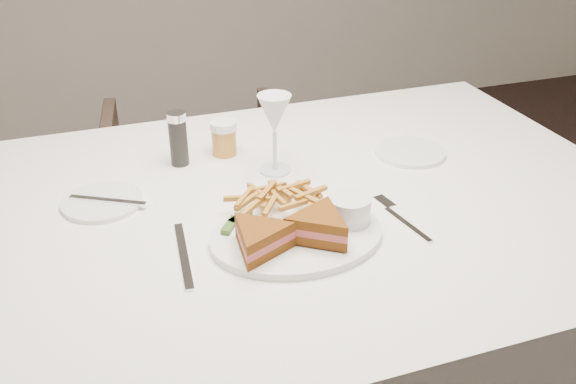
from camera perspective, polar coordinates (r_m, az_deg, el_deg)
The scene contains 3 objects.
table at distance 1.51m, azimuth -0.63°, elevation -13.34°, with size 1.50×1.00×0.75m, color white.
chair_far at distance 2.28m, azimuth -8.09°, elevation 0.63°, with size 0.61×0.57×0.63m, color #4B392E.
table_setting at distance 1.23m, azimuth -0.70°, elevation -0.44°, with size 0.85×0.61×0.18m.
Camera 1 is at (-0.72, -0.75, 1.39)m, focal length 40.00 mm.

